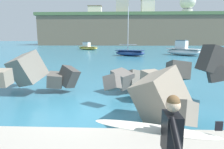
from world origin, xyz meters
TOP-DOWN VIEW (x-y plane):
  - ground_plane at (0.00, 0.00)m, footprint 400.00×400.00m
  - breakwater_jetty at (0.93, 1.42)m, footprint 31.58×7.07m
  - surfer_with_board at (2.11, -4.34)m, footprint 2.10×1.17m
  - boat_near_left at (2.93, 24.95)m, footprint 5.14×3.45m
  - boat_near_right at (-6.67, 41.99)m, footprint 5.83×4.63m
  - boat_mid_left at (11.84, 26.40)m, footprint 5.71×5.49m
  - headland_bluff at (11.16, 89.99)m, footprint 87.35×36.78m
  - radar_dome at (31.80, 88.68)m, footprint 7.11×7.11m
  - station_building_west at (13.32, 84.78)m, footprint 5.70×5.74m
  - station_building_central at (2.08, 80.36)m, footprint 5.41×5.07m
  - station_building_east at (-11.66, 98.16)m, footprint 7.00×5.52m

SIDE VIEW (x-z plane):
  - ground_plane at x=0.00m, z-range 0.00..0.00m
  - boat_near_left at x=2.93m, z-range -3.29..4.38m
  - boat_near_right at x=-6.67m, z-range -0.38..1.57m
  - boat_mid_left at x=11.84m, z-range -0.46..2.06m
  - breakwater_jetty at x=0.93m, z-range -0.13..2.43m
  - surfer_with_board at x=2.11m, z-range 0.39..2.16m
  - headland_bluff at x=11.16m, z-range 0.02..12.86m
  - station_building_east at x=-11.66m, z-range 12.86..19.02m
  - station_building_central at x=2.08m, z-range 12.86..19.30m
  - station_building_west at x=13.32m, z-range 12.86..19.54m
  - radar_dome at x=31.80m, z-range 13.52..23.53m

